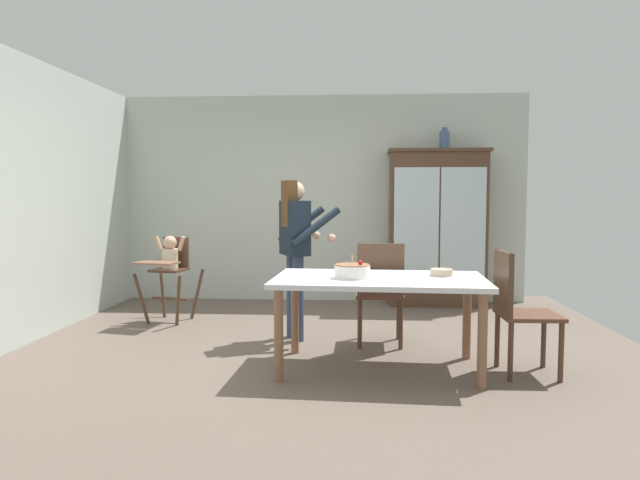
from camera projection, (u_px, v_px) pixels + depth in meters
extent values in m
plane|color=#66564C|center=(302.00, 353.00, 4.99)|extent=(6.24, 6.24, 0.00)
cube|color=beige|center=(321.00, 199.00, 7.51)|extent=(5.32, 0.06, 2.70)
cube|color=beige|center=(9.00, 200.00, 5.06)|extent=(0.06, 5.32, 2.70)
cube|color=#4C3323|center=(437.00, 229.00, 7.18)|extent=(1.20, 0.42, 1.93)
cube|color=#4C3323|center=(438.00, 151.00, 7.11)|extent=(1.26, 0.48, 0.04)
cube|color=silver|center=(416.00, 222.00, 6.98)|extent=(0.55, 0.01, 1.35)
cube|color=silver|center=(463.00, 223.00, 6.94)|extent=(0.55, 0.01, 1.35)
cube|color=#4C3323|center=(437.00, 222.00, 7.18)|extent=(1.12, 0.36, 0.02)
cylinder|color=#3D567F|center=(445.00, 140.00, 7.09)|extent=(0.13, 0.13, 0.22)
cylinder|color=#3D567F|center=(445.00, 130.00, 7.08)|extent=(0.07, 0.07, 0.05)
cylinder|color=#4C3323|center=(141.00, 299.00, 6.12)|extent=(0.16, 0.12, 0.56)
cylinder|color=#4C3323|center=(178.00, 300.00, 6.01)|extent=(0.12, 0.16, 0.56)
cylinder|color=#4C3323|center=(162.00, 292.00, 6.54)|extent=(0.12, 0.16, 0.56)
cylinder|color=#4C3323|center=(197.00, 294.00, 6.43)|extent=(0.16, 0.12, 0.56)
cube|color=#4C3323|center=(170.00, 299.00, 6.28)|extent=(0.42, 0.12, 0.02)
cube|color=#4C3323|center=(169.00, 270.00, 6.25)|extent=(0.40, 0.40, 0.02)
cube|color=#4C3323|center=(176.00, 252.00, 6.39)|extent=(0.31, 0.09, 0.34)
cube|color=brown|center=(156.00, 263.00, 5.99)|extent=(0.48, 0.32, 0.02)
cylinder|color=beige|center=(170.00, 259.00, 6.26)|extent=(0.17, 0.17, 0.22)
sphere|color=tan|center=(170.00, 243.00, 6.25)|extent=(0.15, 0.15, 0.15)
cylinder|color=tan|center=(158.00, 243.00, 6.29)|extent=(0.10, 0.06, 0.17)
cylinder|color=tan|center=(181.00, 244.00, 6.22)|extent=(0.10, 0.06, 0.17)
cylinder|color=#33425B|center=(298.00, 298.00, 5.40)|extent=(0.11, 0.11, 0.82)
cylinder|color=#33425B|center=(292.00, 296.00, 5.56)|extent=(0.11, 0.11, 0.82)
cube|color=#19232D|center=(295.00, 228.00, 5.43)|extent=(0.34, 0.41, 0.52)
cube|color=white|center=(305.00, 228.00, 5.47)|extent=(0.03, 0.06, 0.49)
sphere|color=tan|center=(295.00, 191.00, 5.40)|extent=(0.19, 0.19, 0.19)
cube|color=brown|center=(289.00, 204.00, 5.39)|extent=(0.18, 0.22, 0.44)
cylinder|color=#19232D|center=(316.00, 227.00, 5.29)|extent=(0.47, 0.27, 0.37)
sphere|color=tan|center=(332.00, 238.00, 5.36)|extent=(0.08, 0.08, 0.08)
cylinder|color=#19232D|center=(301.00, 225.00, 5.66)|extent=(0.47, 0.27, 0.37)
sphere|color=tan|center=(316.00, 235.00, 5.73)|extent=(0.08, 0.08, 0.08)
cube|color=silver|center=(379.00, 280.00, 4.49)|extent=(1.70, 1.03, 0.04)
cylinder|color=brown|center=(279.00, 335.00, 4.22)|extent=(0.07, 0.07, 0.70)
cylinder|color=brown|center=(482.00, 341.00, 4.05)|extent=(0.07, 0.07, 0.70)
cylinder|color=brown|center=(295.00, 314.00, 4.98)|extent=(0.07, 0.07, 0.70)
cylinder|color=brown|center=(467.00, 318.00, 4.82)|extent=(0.07, 0.07, 0.70)
cylinder|color=white|center=(352.00, 272.00, 4.46)|extent=(0.28, 0.28, 0.10)
cylinder|color=#935B3D|center=(352.00, 265.00, 4.45)|extent=(0.27, 0.27, 0.01)
cylinder|color=#F2E5CC|center=(352.00, 260.00, 4.45)|extent=(0.01, 0.01, 0.06)
cone|color=yellow|center=(352.00, 255.00, 4.45)|extent=(0.02, 0.02, 0.02)
sphere|color=red|center=(360.00, 263.00, 4.41)|extent=(0.04, 0.04, 0.04)
cylinder|color=#C6AD93|center=(441.00, 272.00, 4.58)|extent=(0.18, 0.18, 0.05)
cylinder|color=#4C3323|center=(399.00, 316.00, 5.48)|extent=(0.04, 0.04, 0.45)
cylinder|color=#4C3323|center=(360.00, 315.00, 5.51)|extent=(0.04, 0.04, 0.45)
cylinder|color=#4C3323|center=(401.00, 325.00, 5.12)|extent=(0.04, 0.04, 0.45)
cylinder|color=#4C3323|center=(360.00, 324.00, 5.15)|extent=(0.04, 0.04, 0.45)
cube|color=brown|center=(380.00, 295.00, 5.30)|extent=(0.45, 0.45, 0.03)
cube|color=#4C3323|center=(381.00, 270.00, 5.08)|extent=(0.42, 0.05, 0.48)
cylinder|color=#4C3323|center=(402.00, 270.00, 5.06)|extent=(0.03, 0.03, 0.48)
cylinder|color=#4C3323|center=(359.00, 270.00, 5.09)|extent=(0.03, 0.03, 0.48)
cylinder|color=#4C3323|center=(561.00, 352.00, 4.21)|extent=(0.04, 0.04, 0.45)
cylinder|color=#4C3323|center=(544.00, 340.00, 4.57)|extent=(0.04, 0.04, 0.45)
cylinder|color=#4C3323|center=(511.00, 352.00, 4.22)|extent=(0.04, 0.04, 0.45)
cylinder|color=#4C3323|center=(497.00, 339.00, 4.59)|extent=(0.04, 0.04, 0.45)
cube|color=brown|center=(529.00, 315.00, 4.38)|extent=(0.45, 0.45, 0.03)
cube|color=#4C3323|center=(503.00, 282.00, 4.37)|extent=(0.05, 0.42, 0.48)
cylinder|color=#4C3323|center=(510.00, 286.00, 4.18)|extent=(0.03, 0.03, 0.48)
cylinder|color=#4C3323|center=(497.00, 279.00, 4.56)|extent=(0.03, 0.03, 0.48)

